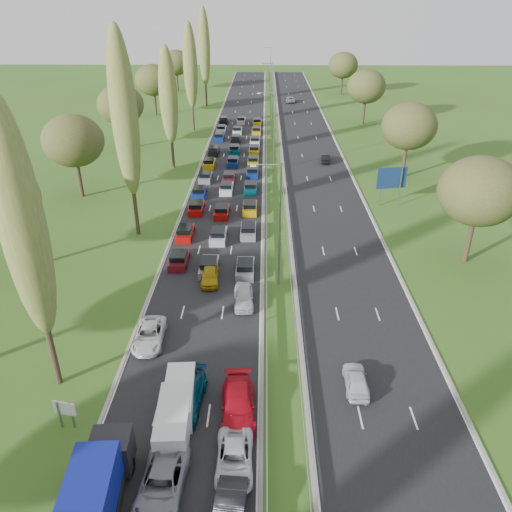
{
  "coord_description": "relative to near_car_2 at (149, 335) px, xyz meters",
  "views": [
    {
      "loc": [
        3.07,
        1.85,
        24.66
      ],
      "look_at": [
        2.28,
        45.86,
        1.5
      ],
      "focal_mm": 35.0,
      "sensor_mm": 36.0,
      "label": 1
    }
  ],
  "objects": [
    {
      "name": "near_car_10",
      "position": [
        7.43,
        -11.77,
        -0.03
      ],
      "size": [
        2.27,
        4.73,
        1.3
      ],
      "primitive_type": "imported",
      "rotation": [
        0.0,
        0.0,
        0.02
      ],
      "color": "silver",
      "rests_on": "near_carriageway"
    },
    {
      "name": "near_car_8",
      "position": [
        3.85,
        9.57,
        0.03
      ],
      "size": [
        1.97,
        4.29,
        1.42
      ],
      "primitive_type": "imported",
      "rotation": [
        0.0,
        0.0,
        0.07
      ],
      "color": "#AA860B",
      "rests_on": "near_carriageway"
    },
    {
      "name": "poplar_row",
      "position": [
        -5.52,
        34.39,
        11.69
      ],
      "size": [
        2.8,
        127.8,
        22.44
      ],
      "color": "#2D2116",
      "rests_on": "ground"
    },
    {
      "name": "blue_lorry",
      "position": [
        0.47,
        -15.31,
        1.14
      ],
      "size": [
        2.3,
        8.29,
        3.5
      ],
      "rotation": [
        0.0,
        0.0,
        0.07
      ],
      "color": "black",
      "rests_on": "near_carriageway"
    },
    {
      "name": "far_car_0",
      "position": [
        15.6,
        -4.95,
        -0.01
      ],
      "size": [
        1.66,
        3.94,
        1.33
      ],
      "primitive_type": "imported",
      "rotation": [
        0.0,
        0.0,
        3.12
      ],
      "color": "silver",
      "rests_on": "far_carriageway"
    },
    {
      "name": "near_car_7",
      "position": [
        3.94,
        -6.89,
        0.08
      ],
      "size": [
        2.54,
        5.4,
        1.52
      ],
      "primitive_type": "imported",
      "rotation": [
        0.0,
        0.0,
        -0.08
      ],
      "color": "#05384E",
      "rests_on": "near_carriageway"
    },
    {
      "name": "ground",
      "position": [
        10.48,
        46.22,
        -0.7
      ],
      "size": [
        260.0,
        260.0,
        0.0
      ],
      "primitive_type": "plane",
      "color": "#33561A",
      "rests_on": "ground"
    },
    {
      "name": "white_van_front",
      "position": [
        3.53,
        -6.91,
        0.3
      ],
      "size": [
        1.9,
        4.84,
        1.94
      ],
      "rotation": [
        0.0,
        0.0,
        0.07
      ],
      "color": "silver",
      "rests_on": "near_carriageway"
    },
    {
      "name": "far_car_1",
      "position": [
        19.09,
        48.63,
        -0.03
      ],
      "size": [
        1.64,
        4.04,
        1.3
      ],
      "primitive_type": "imported",
      "rotation": [
        0.0,
        0.0,
        3.07
      ],
      "color": "black",
      "rests_on": "far_carriageway"
    },
    {
      "name": "near_car_11",
      "position": [
        7.44,
        -7.55,
        0.11
      ],
      "size": [
        2.52,
        5.55,
        1.58
      ],
      "primitive_type": "imported",
      "rotation": [
        0.0,
        0.0,
        0.06
      ],
      "color": "#AE0A19",
      "rests_on": "near_carriageway"
    },
    {
      "name": "lamp_columns",
      "position": [
        10.48,
        44.22,
        5.3
      ],
      "size": [
        0.18,
        140.18,
        12.0
      ],
      "color": "gray",
      "rests_on": "ground"
    },
    {
      "name": "traffic_queue_fill",
      "position": [
        3.73,
        43.66,
        -0.26
      ],
      "size": [
        9.09,
        69.39,
        0.8
      ],
      "color": "#590F14",
      "rests_on": "ground"
    },
    {
      "name": "near_car_2",
      "position": [
        0.0,
        0.0,
        0.0
      ],
      "size": [
        2.48,
        4.98,
        1.36
      ],
      "primitive_type": "imported",
      "rotation": [
        0.0,
        0.0,
        0.05
      ],
      "color": "silver",
      "rests_on": "near_carriageway"
    },
    {
      "name": "near_car_6",
      "position": [
        3.53,
        -13.6,
        0.06
      ],
      "size": [
        2.73,
        5.46,
        1.48
      ],
      "primitive_type": "imported",
      "rotation": [
        0.0,
        0.0,
        -0.05
      ],
      "color": "gray",
      "rests_on": "near_carriageway"
    },
    {
      "name": "woodland_left",
      "position": [
        -16.02,
        28.85,
        6.98
      ],
      "size": [
        8.0,
        166.0,
        11.1
      ],
      "color": "#2D2116",
      "rests_on": "ground"
    },
    {
      "name": "near_car_12",
      "position": [
        7.27,
        5.7,
        0.04
      ],
      "size": [
        1.95,
        4.34,
        1.45
      ],
      "primitive_type": "imported",
      "rotation": [
        0.0,
        0.0,
        0.06
      ],
      "color": "silver",
      "rests_on": "near_carriageway"
    },
    {
      "name": "white_van_rear",
      "position": [
        3.5,
        -9.07,
        0.34
      ],
      "size": [
        1.97,
        5.03,
        2.02
      ],
      "rotation": [
        0.0,
        0.0,
        0.06
      ],
      "color": "silver",
      "rests_on": "near_carriageway"
    },
    {
      "name": "direction_sign",
      "position": [
        25.38,
        29.53,
        2.87
      ],
      "size": [
        3.95,
        0.84,
        5.2
      ],
      "color": "gray",
      "rests_on": "ground"
    },
    {
      "name": "woodland_right",
      "position": [
        29.98,
        32.89,
        6.98
      ],
      "size": [
        8.0,
        153.0,
        11.1
      ],
      "color": "#2D2116",
      "rests_on": "ground"
    },
    {
      "name": "far_carriageway",
      "position": [
        17.23,
        48.72,
        -0.7
      ],
      "size": [
        10.5,
        215.0,
        0.04
      ],
      "primitive_type": "cube",
      "color": "black",
      "rests_on": "ground"
    },
    {
      "name": "near_carriageway",
      "position": [
        3.73,
        48.72,
        -0.7
      ],
      "size": [
        10.5,
        215.0,
        0.04
      ],
      "primitive_type": "cube",
      "color": "black",
      "rests_on": "ground"
    },
    {
      "name": "far_car_2",
      "position": [
        15.65,
        100.31,
        0.01
      ],
      "size": [
        2.52,
        5.07,
        1.38
      ],
      "primitive_type": "imported",
      "rotation": [
        0.0,
        0.0,
        3.1
      ],
      "color": "gray",
      "rests_on": "far_carriageway"
    },
    {
      "name": "info_sign",
      "position": [
        -3.42,
        -8.9,
        0.67
      ],
      "size": [
        1.49,
        0.39,
        2.1
      ],
      "color": "gray",
      "rests_on": "ground"
    },
    {
      "name": "central_reservation",
      "position": [
        10.48,
        48.72,
        -0.15
      ],
      "size": [
        2.36,
        215.0,
        0.32
      ],
      "color": "gray",
      "rests_on": "ground"
    }
  ]
}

